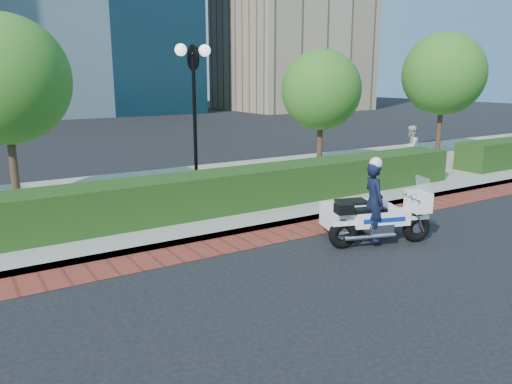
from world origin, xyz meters
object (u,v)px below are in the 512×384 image
tree_c (321,90)px  pedestrian (411,147)px  tree_b (4,80)px  tree_d (444,74)px  lamppost (194,97)px  police_motorcycle (370,212)px

tree_c → pedestrian: 4.14m
tree_b → tree_d: tree_d is taller
tree_b → lamppost: bearing=-16.1°
tree_d → police_motorcycle: 12.44m
tree_c → tree_d: tree_d is taller
lamppost → tree_d: bearing=6.2°
lamppost → tree_b: bearing=163.9°
lamppost → tree_d: 12.09m
tree_b → tree_c: bearing=-0.0°
tree_c → police_motorcycle: size_ratio=1.87×
tree_d → police_motorcycle: tree_d is taller
lamppost → tree_c: bearing=13.3°
tree_d → pedestrian: size_ratio=3.25×
tree_c → pedestrian: (3.35, -1.25, -2.10)m
tree_b → tree_c: size_ratio=1.14×
police_motorcycle → tree_d: bearing=49.2°
police_motorcycle → pedestrian: bearing=53.2°
tree_b → police_motorcycle: 9.34m
tree_c → lamppost: bearing=-166.7°
tree_c → tree_d: (6.50, 0.00, 0.56)m
tree_c → tree_d: size_ratio=0.83×
tree_b → tree_c: (10.00, -0.00, -0.39)m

